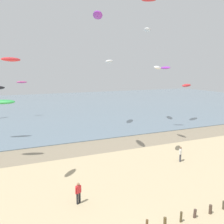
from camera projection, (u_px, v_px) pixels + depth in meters
wet_sand_strip at (64, 151)px, 31.20m from camera, size 120.00×5.60×0.01m
sea at (31, 108)px, 65.25m from camera, size 160.00×70.00×0.10m
person_nearest_camera at (78, 192)px, 18.91m from camera, size 0.53×0.34×1.71m
person_mid_beach at (180, 154)px, 27.52m from camera, size 0.47×0.39×1.71m
kite_aloft_0 at (157, 68)px, 27.44m from camera, size 2.08×2.10×0.49m
kite_aloft_1 at (186, 85)px, 47.15m from camera, size 3.65×2.76×0.64m
kite_aloft_2 at (11, 59)px, 19.41m from camera, size 1.92×2.00×0.38m
kite_aloft_3 at (3, 102)px, 26.96m from camera, size 2.84×1.76×0.61m
kite_aloft_4 at (22, 82)px, 50.83m from camera, size 2.18×0.96×0.59m
kite_aloft_5 at (147, 30)px, 43.66m from camera, size 2.78×3.76×0.77m
kite_aloft_8 at (98, 15)px, 26.75m from camera, size 1.86×3.42×0.92m
kite_aloft_9 at (109, 62)px, 42.90m from camera, size 3.14×3.56×0.79m
kite_aloft_11 at (149, 0)px, 35.63m from camera, size 2.16×1.61×0.44m
kite_aloft_13 at (165, 68)px, 33.17m from camera, size 0.74×2.05×0.49m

